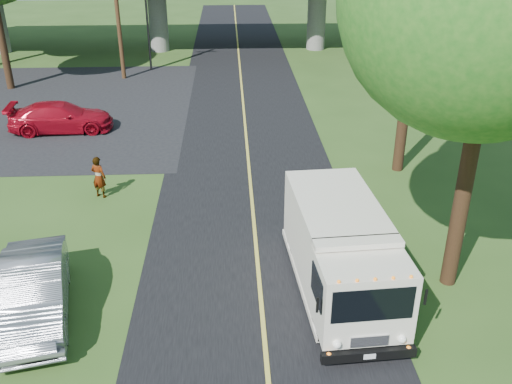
{
  "coord_description": "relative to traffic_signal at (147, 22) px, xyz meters",
  "views": [
    {
      "loc": [
        -0.75,
        -12.47,
        9.76
      ],
      "look_at": [
        0.03,
        3.93,
        1.6
      ],
      "focal_mm": 40.0,
      "sensor_mm": 36.0,
      "label": 1
    }
  ],
  "objects": [
    {
      "name": "parking_lot",
      "position": [
        -5.0,
        -8.0,
        -3.19
      ],
      "size": [
        16.0,
        18.0,
        0.01
      ],
      "primitive_type": "cube",
      "color": "black",
      "rests_on": "ground"
    },
    {
      "name": "road",
      "position": [
        6.0,
        -16.0,
        -3.19
      ],
      "size": [
        7.0,
        90.0,
        0.02
      ],
      "primitive_type": "cube",
      "color": "black",
      "rests_on": "ground"
    },
    {
      "name": "ground",
      "position": [
        6.0,
        -26.0,
        -3.2
      ],
      "size": [
        120.0,
        120.0,
        0.0
      ],
      "primitive_type": "plane",
      "color": "#2E4C1B",
      "rests_on": "ground"
    },
    {
      "name": "step_van",
      "position": [
        8.2,
        -25.33,
        -1.8
      ],
      "size": [
        2.66,
        6.26,
        2.57
      ],
      "rotation": [
        0.0,
        0.0,
        0.07
      ],
      "color": "silver",
      "rests_on": "ground"
    },
    {
      "name": "traffic_signal",
      "position": [
        0.0,
        0.0,
        0.0
      ],
      "size": [
        0.18,
        0.22,
        5.2
      ],
      "color": "black",
      "rests_on": "ground"
    },
    {
      "name": "silver_sedan",
      "position": [
        0.0,
        -26.0,
        -2.44
      ],
      "size": [
        2.62,
        4.88,
        1.53
      ],
      "primitive_type": "imported",
      "rotation": [
        0.0,
        0.0,
        0.23
      ],
      "color": "gray",
      "rests_on": "ground"
    },
    {
      "name": "utility_pole",
      "position": [
        -1.5,
        -2.0,
        1.4
      ],
      "size": [
        1.6,
        0.26,
        9.0
      ],
      "color": "#472D19",
      "rests_on": "ground"
    },
    {
      "name": "lane_line",
      "position": [
        6.0,
        -16.0,
        -3.17
      ],
      "size": [
        0.12,
        90.0,
        0.01
      ],
      "primitive_type": "cube",
      "color": "gold",
      "rests_on": "road"
    },
    {
      "name": "pedestrian",
      "position": [
        0.31,
        -18.95,
        -2.39
      ],
      "size": [
        0.7,
        0.6,
        1.63
      ],
      "primitive_type": "imported",
      "rotation": [
        0.0,
        0.0,
        2.72
      ],
      "color": "gray",
      "rests_on": "ground"
    },
    {
      "name": "red_sedan",
      "position": [
        -2.96,
        -11.65,
        -2.49
      ],
      "size": [
        5.03,
        2.33,
        1.42
      ],
      "primitive_type": "imported",
      "rotation": [
        0.0,
        0.0,
        1.64
      ],
      "color": "maroon",
      "rests_on": "ground"
    }
  ]
}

